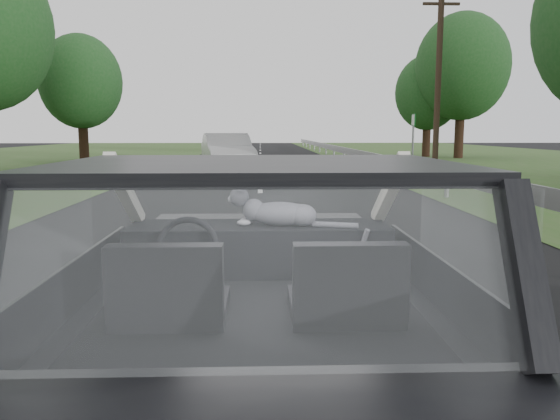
{
  "coord_description": "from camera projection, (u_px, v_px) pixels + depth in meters",
  "views": [
    {
      "loc": [
        0.01,
        -2.69,
        1.57
      ],
      "look_at": [
        0.13,
        0.58,
        1.09
      ],
      "focal_mm": 35.0,
      "sensor_mm": 36.0,
      "label": 1
    }
  ],
  "objects": [
    {
      "name": "other_car",
      "position": [
        227.0,
        154.0,
        20.04
      ],
      "size": [
        2.58,
        4.79,
        1.49
      ],
      "primitive_type": "imported",
      "rotation": [
        0.0,
        0.0,
        0.18
      ],
      "color": "#ABABAB",
      "rests_on": "ground"
    },
    {
      "name": "tree_6",
      "position": [
        82.0,
        100.0,
        27.52
      ],
      "size": [
        5.23,
        5.23,
        6.2
      ],
      "primitive_type": null,
      "rotation": [
        0.0,
        0.0,
        -0.35
      ],
      "color": "#164017",
      "rests_on": "ground"
    },
    {
      "name": "steering_wheel",
      "position": [
        188.0,
        248.0,
        3.06
      ],
      "size": [
        0.36,
        0.36,
        0.04
      ],
      "primitive_type": "torus",
      "color": "black",
      "rests_on": "dashboard"
    },
    {
      "name": "dashboard",
      "position": [
        259.0,
        248.0,
        3.38
      ],
      "size": [
        1.58,
        0.45,
        0.3
      ],
      "primitive_type": "cube",
      "color": "black",
      "rests_on": "subject_car"
    },
    {
      "name": "guardrail",
      "position": [
        442.0,
        173.0,
        12.84
      ],
      "size": [
        0.05,
        90.0,
        0.32
      ],
      "primitive_type": "cube",
      "color": "#989899",
      "rests_on": "ground"
    },
    {
      "name": "cat",
      "position": [
        281.0,
        212.0,
        3.3
      ],
      "size": [
        0.59,
        0.29,
        0.25
      ],
      "primitive_type": "ellipsoid",
      "rotation": [
        0.0,
        0.0,
        -0.21
      ],
      "color": "gray",
      "rests_on": "dashboard"
    },
    {
      "name": "subject_car",
      "position": [
        259.0,
        298.0,
        2.78
      ],
      "size": [
        1.8,
        4.0,
        1.45
      ],
      "primitive_type": "cube",
      "color": "black",
      "rests_on": "ground"
    },
    {
      "name": "tree_2",
      "position": [
        428.0,
        107.0,
        33.05
      ],
      "size": [
        3.97,
        3.97,
        5.96
      ],
      "primitive_type": null,
      "rotation": [
        0.0,
        0.0,
        -0.01
      ],
      "color": "#164017",
      "rests_on": "ground"
    },
    {
      "name": "utility_pole",
      "position": [
        438.0,
        80.0,
        21.03
      ],
      "size": [
        0.25,
        0.25,
        7.04
      ],
      "primitive_type": "cylinder",
      "rotation": [
        0.0,
        0.0,
        -0.11
      ],
      "color": "black",
      "rests_on": "ground"
    },
    {
      "name": "passenger_seat",
      "position": [
        346.0,
        284.0,
        2.48
      ],
      "size": [
        0.5,
        0.72,
        0.42
      ],
      "primitive_type": "cube",
      "color": "black",
      "rests_on": "subject_car"
    },
    {
      "name": "tree_3",
      "position": [
        461.0,
        88.0,
        31.18
      ],
      "size": [
        6.53,
        6.53,
        7.99
      ],
      "primitive_type": null,
      "rotation": [
        0.0,
        0.0,
        -0.28
      ],
      "color": "#164017",
      "rests_on": "ground"
    },
    {
      "name": "driver_seat",
      "position": [
        170.0,
        286.0,
        2.45
      ],
      "size": [
        0.5,
        0.72,
        0.42
      ],
      "primitive_type": "cube",
      "color": "black",
      "rests_on": "subject_car"
    },
    {
      "name": "highway_sign",
      "position": [
        413.0,
        139.0,
        26.37
      ],
      "size": [
        0.22,
        0.96,
        2.38
      ],
      "primitive_type": "cube",
      "rotation": [
        0.0,
        0.0,
        -0.14
      ],
      "color": "#0C591E",
      "rests_on": "ground"
    }
  ]
}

